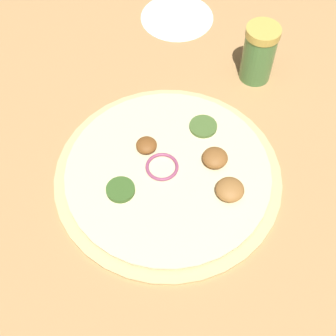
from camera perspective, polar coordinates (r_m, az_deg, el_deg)
The scene contains 4 objects.
ground_plane at distance 0.62m, azimuth 0.00°, elevation -0.96°, with size 3.00×3.00×0.00m, color tan.
pizza at distance 0.61m, azimuth 0.20°, elevation -0.60°, with size 0.30×0.30×0.03m.
spice_jar at distance 0.71m, azimuth 11.01°, elevation 13.58°, with size 0.05×0.05×0.09m.
flour_patch at distance 0.83m, azimuth 1.11°, elevation 17.92°, with size 0.12×0.12×0.00m.
Camera 1 is at (0.29, 0.16, 0.52)m, focal length 50.00 mm.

